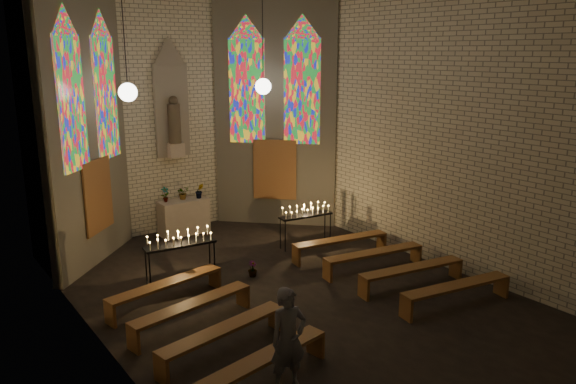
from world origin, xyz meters
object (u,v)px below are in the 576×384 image
object	(u,v)px
altar	(184,217)
votive_stand_right	(306,213)
votive_stand_left	(180,241)
visitor	(288,340)
aisle_flower_pot	(252,269)

from	to	relation	value
altar	votive_stand_right	distance (m)	3.68
votive_stand_left	visitor	distance (m)	4.77
visitor	votive_stand_left	bearing A→B (deg)	91.40
altar	visitor	xyz separation A→B (m)	(-2.09, -8.01, 0.34)
aisle_flower_pot	visitor	distance (m)	4.62
visitor	votive_stand_right	bearing A→B (deg)	56.72
votive_stand_right	visitor	bearing A→B (deg)	-122.56
altar	votive_stand_right	size ratio (longest dim) A/B	0.92
altar	visitor	bearing A→B (deg)	-104.65
aisle_flower_pot	votive_stand_left	bearing A→B (deg)	157.94
aisle_flower_pot	visitor	size ratio (longest dim) A/B	0.22
aisle_flower_pot	votive_stand_right	world-z (taller)	votive_stand_right
votive_stand_left	visitor	size ratio (longest dim) A/B	0.98
votive_stand_right	visitor	distance (m)	6.64
altar	visitor	world-z (taller)	visitor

